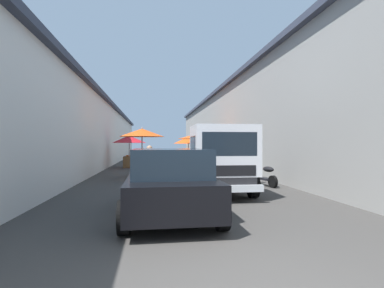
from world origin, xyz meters
The scene contains 11 objects.
ground centered at (13.50, 0.00, 0.00)m, with size 90.00×90.00×0.00m, color #3D3A38.
building_left_whitewash centered at (15.75, 7.41, 2.24)m, with size 49.80×7.50×4.46m.
building_right_concrete centered at (15.75, -7.41, 2.85)m, with size 49.80×7.50×5.69m.
fruit_stall_far_right centered at (18.09, -1.47, 1.64)m, with size 2.12×2.12×2.17m.
fruit_stall_mid_lane centered at (15.88, -1.85, 1.80)m, with size 2.55×2.55×2.31m.
fruit_stall_far_left centered at (11.59, 1.54, 1.81)m, with size 2.11×2.11×2.37m.
fruit_stall_near_left centered at (17.41, 2.55, 1.64)m, with size 2.23×2.23×2.21m.
hatchback_car centered at (3.88, 0.68, 0.74)m, with size 3.93×1.96×1.45m.
delivery_truck centered at (6.35, -0.98, 1.04)m, with size 4.94×2.02×2.08m.
vendor_by_crates centered at (7.75, 1.14, 0.86)m, with size 0.61×0.25×1.51m.
parked_scooter centered at (8.06, -3.06, 0.45)m, with size 1.67×0.57×1.14m.
Camera 1 is at (-2.59, 1.05, 1.55)m, focal length 27.70 mm.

